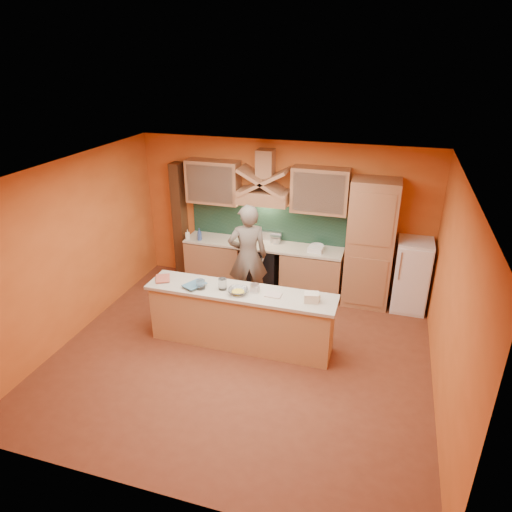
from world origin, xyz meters
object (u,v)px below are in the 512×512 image
(fridge, at_px, (411,275))
(mixing_bowl, at_px, (238,291))
(stove, at_px, (262,266))
(person, at_px, (248,257))
(kitchen_scale, at_px, (255,288))

(fridge, xyz_separation_m, mixing_bowl, (-2.51, -1.99, 0.33))
(stove, relative_size, person, 0.48)
(person, distance_m, kitchen_scale, 1.26)
(stove, height_order, fridge, fridge)
(stove, distance_m, person, 0.86)
(stove, relative_size, kitchen_scale, 7.49)
(stove, distance_m, fridge, 2.71)
(stove, relative_size, mixing_bowl, 3.15)
(fridge, distance_m, mixing_bowl, 3.22)
(stove, bearing_deg, mixing_bowl, -84.44)
(person, bearing_deg, stove, -119.42)
(stove, xyz_separation_m, kitchen_scale, (0.41, -1.86, 0.55))
(stove, bearing_deg, fridge, 0.00)
(kitchen_scale, height_order, mixing_bowl, kitchen_scale)
(stove, distance_m, kitchen_scale, 1.98)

